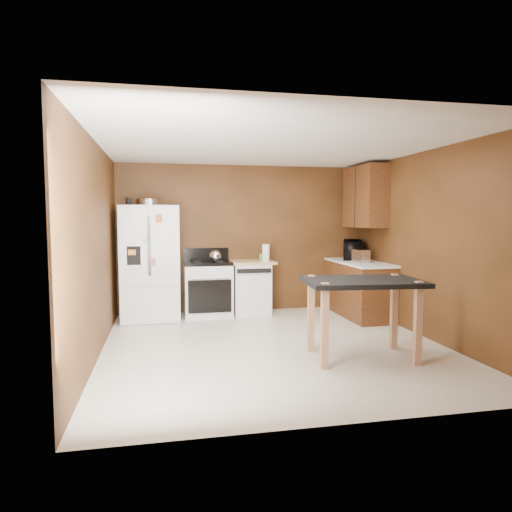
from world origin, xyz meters
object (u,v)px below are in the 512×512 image
object	(u,v)px
pen_cup	(128,201)
paper_towel	(266,253)
green_canister	(262,257)
toaster	(361,256)
gas_range	(208,288)
island	(362,291)
roasting_pan	(149,202)
kettle	(215,256)
refrigerator	(150,263)
dishwasher	(251,287)
microwave	(352,251)

from	to	relation	value
pen_cup	paper_towel	bearing A→B (deg)	1.62
green_canister	toaster	xyz separation A→B (m)	(1.45, -0.75, 0.06)
gas_range	island	xyz separation A→B (m)	(1.51, -2.61, 0.32)
roasting_pan	pen_cup	size ratio (longest dim) A/B	3.43
green_canister	gas_range	distance (m)	1.05
kettle	toaster	bearing A→B (deg)	-12.74
kettle	gas_range	xyz separation A→B (m)	(-0.11, 0.14, -0.54)
kettle	paper_towel	distance (m)	0.85
pen_cup	island	distance (m)	3.83
pen_cup	kettle	world-z (taller)	pen_cup
toaster	pen_cup	bearing A→B (deg)	163.82
green_canister	refrigerator	world-z (taller)	refrigerator
toaster	gas_range	world-z (taller)	toaster
kettle	toaster	size ratio (longest dim) A/B	0.70
kettle	dishwasher	distance (m)	0.83
refrigerator	gas_range	distance (m)	1.01
microwave	kettle	bearing A→B (deg)	113.44
roasting_pan	island	bearing A→B (deg)	-46.74
green_canister	refrigerator	size ratio (longest dim) A/B	0.06
roasting_pan	toaster	xyz separation A→B (m)	(3.29, -0.61, -0.85)
roasting_pan	dishwasher	size ratio (longest dim) A/B	0.45
microwave	refrigerator	size ratio (longest dim) A/B	0.30
pen_cup	green_canister	world-z (taller)	pen_cup
kettle	paper_towel	size ratio (longest dim) A/B	0.69
kettle	toaster	distance (m)	2.33
pen_cup	microwave	bearing A→B (deg)	0.16
paper_towel	green_canister	size ratio (longest dim) A/B	2.61
roasting_pan	pen_cup	xyz separation A→B (m)	(-0.30, -0.11, 0.01)
kettle	paper_towel	bearing A→B (deg)	3.90
roasting_pan	paper_towel	distance (m)	2.04
kettle	paper_towel	xyz separation A→B (m)	(0.85, 0.06, 0.03)
paper_towel	gas_range	distance (m)	1.12
kettle	microwave	world-z (taller)	microwave
green_canister	microwave	size ratio (longest dim) A/B	0.20
toaster	island	size ratio (longest dim) A/B	0.20
green_canister	toaster	size ratio (longest dim) A/B	0.39
roasting_pan	paper_towel	world-z (taller)	roasting_pan
microwave	gas_range	world-z (taller)	microwave
green_canister	toaster	world-z (taller)	toaster
roasting_pan	microwave	bearing A→B (deg)	-1.61
paper_towel	kettle	bearing A→B (deg)	-176.10
gas_range	island	bearing A→B (deg)	-59.97
roasting_pan	microwave	size ratio (longest dim) A/B	0.74
island	pen_cup	bearing A→B (deg)	137.83
pen_cup	paper_towel	world-z (taller)	pen_cup
roasting_pan	green_canister	distance (m)	2.06
pen_cup	refrigerator	xyz separation A→B (m)	(0.31, 0.08, -0.96)
roasting_pan	refrigerator	xyz separation A→B (m)	(0.00, -0.02, -0.95)
roasting_pan	refrigerator	world-z (taller)	roasting_pan
roasting_pan	green_canister	bearing A→B (deg)	4.30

